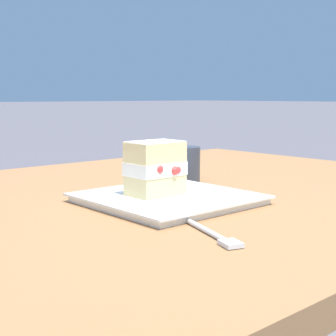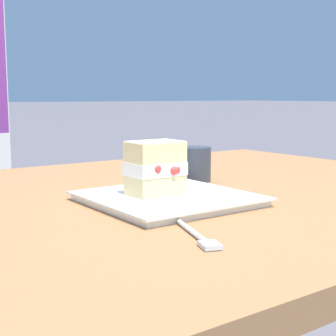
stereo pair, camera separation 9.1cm
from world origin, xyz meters
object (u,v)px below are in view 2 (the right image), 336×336
object	(u,v)px
coffee_cup	(196,164)
patio_table	(170,237)
dessert_plate	(168,199)
cake_slice	(155,168)
dessert_fork	(195,234)

from	to	relation	value
coffee_cup	patio_table	bearing A→B (deg)	29.64
dessert_plate	cake_slice	size ratio (longest dim) A/B	2.82
patio_table	dessert_plate	world-z (taller)	dessert_plate
dessert_fork	coffee_cup	bearing A→B (deg)	-128.80
cake_slice	dessert_fork	world-z (taller)	cake_slice
dessert_plate	coffee_cup	bearing A→B (deg)	-140.32
dessert_fork	coffee_cup	size ratio (longest dim) A/B	2.11
patio_table	coffee_cup	distance (m)	0.20
coffee_cup	dessert_plate	bearing A→B (deg)	39.68
patio_table	dessert_plate	distance (m)	0.15
patio_table	cake_slice	world-z (taller)	cake_slice
dessert_fork	dessert_plate	bearing A→B (deg)	-116.01
patio_table	dessert_fork	xyz separation A→B (m)	(0.17, 0.29, 0.10)
patio_table	cake_slice	distance (m)	0.20
dessert_plate	dessert_fork	bearing A→B (deg)	63.99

